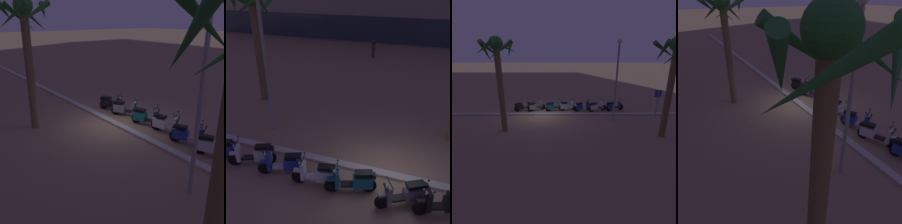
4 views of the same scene
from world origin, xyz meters
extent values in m
plane|color=#93755B|center=(0.00, 0.00, 0.00)|extent=(200.00, 200.00, 0.00)
cube|color=#BCB7AD|center=(0.00, -0.04, 0.06)|extent=(60.00, 0.36, 0.12)
cylinder|color=black|center=(-7.50, -1.50, 0.26)|extent=(0.53, 0.24, 0.52)
cylinder|color=black|center=(-6.24, -1.14, 0.26)|extent=(0.53, 0.24, 0.52)
cube|color=black|center=(-6.92, -1.33, 0.32)|extent=(0.65, 0.43, 0.08)
cube|color=#233D9E|center=(-6.45, -1.20, 0.43)|extent=(0.74, 0.49, 0.44)
cube|color=black|center=(-6.43, -1.19, 0.78)|extent=(0.66, 0.45, 0.12)
cube|color=#233D9E|center=(-7.32, -1.45, 0.55)|extent=(0.23, 0.37, 0.66)
cube|color=#233D9E|center=(-7.50, -1.50, 0.55)|extent=(0.35, 0.24, 0.08)
cylinder|color=#333338|center=(-7.40, -1.47, 0.70)|extent=(0.29, 0.15, 0.69)
cylinder|color=black|center=(-7.32, -1.45, 1.02)|extent=(0.19, 0.55, 0.04)
sphere|color=white|center=(-7.42, -1.47, 0.88)|extent=(0.12, 0.12, 0.12)
cube|color=black|center=(-6.16, -1.11, 0.68)|extent=(0.29, 0.26, 0.16)
sphere|color=black|center=(-7.24, -1.67, 1.14)|extent=(0.07, 0.07, 0.07)
sphere|color=black|center=(-7.37, -1.21, 1.14)|extent=(0.07, 0.07, 0.07)
cylinder|color=black|center=(-5.81, -1.43, 0.26)|extent=(0.52, 0.31, 0.52)
cylinder|color=black|center=(-4.58, -0.88, 0.26)|extent=(0.52, 0.31, 0.52)
cube|color=black|center=(-5.24, -1.17, 0.32)|extent=(0.66, 0.50, 0.08)
cube|color=white|center=(-4.79, -0.97, 0.44)|extent=(0.75, 0.57, 0.45)
cube|color=black|center=(-4.77, -0.96, 0.79)|extent=(0.67, 0.52, 0.12)
cube|color=white|center=(-5.65, -1.36, 0.55)|extent=(0.27, 0.37, 0.66)
cube|color=white|center=(-5.81, -1.43, 0.55)|extent=(0.36, 0.28, 0.08)
cylinder|color=#333338|center=(-5.72, -1.39, 0.70)|extent=(0.29, 0.18, 0.69)
cylinder|color=black|center=(-5.65, -1.36, 1.02)|extent=(0.27, 0.53, 0.04)
sphere|color=white|center=(-5.74, -1.40, 0.88)|extent=(0.12, 0.12, 0.12)
cube|color=black|center=(-4.51, -0.84, 0.69)|extent=(0.30, 0.28, 0.16)
sphere|color=black|center=(-5.53, -1.57, 1.14)|extent=(0.07, 0.07, 0.07)
sphere|color=black|center=(-5.73, -1.13, 1.14)|extent=(0.07, 0.07, 0.07)
cylinder|color=black|center=(-4.41, -1.47, 0.26)|extent=(0.52, 0.29, 0.52)
cylinder|color=black|center=(-3.22, -0.97, 0.26)|extent=(0.52, 0.29, 0.52)
cube|color=silver|center=(-3.86, -1.24, 0.32)|extent=(0.66, 0.49, 0.08)
cube|color=#233D9E|center=(-3.42, -1.06, 0.42)|extent=(0.75, 0.56, 0.42)
cube|color=black|center=(-3.41, -1.05, 0.76)|extent=(0.67, 0.51, 0.12)
cube|color=#233D9E|center=(-4.24, -1.40, 0.55)|extent=(0.26, 0.37, 0.66)
cube|color=#233D9E|center=(-4.41, -1.47, 0.55)|extent=(0.36, 0.27, 0.08)
cylinder|color=#333338|center=(-4.31, -1.43, 0.70)|extent=(0.29, 0.17, 0.69)
cylinder|color=black|center=(-4.24, -1.40, 1.02)|extent=(0.25, 0.53, 0.04)
sphere|color=white|center=(-4.33, -1.44, 0.88)|extent=(0.12, 0.12, 0.12)
cube|color=silver|center=(-3.15, -0.94, 0.66)|extent=(0.30, 0.28, 0.16)
sphere|color=black|center=(-4.13, -1.61, 1.14)|extent=(0.07, 0.07, 0.07)
sphere|color=black|center=(-4.32, -1.17, 1.14)|extent=(0.07, 0.07, 0.07)
cylinder|color=black|center=(-2.99, -1.47, 0.26)|extent=(0.53, 0.20, 0.52)
cylinder|color=black|center=(-1.79, -1.22, 0.26)|extent=(0.53, 0.20, 0.52)
cube|color=silver|center=(-2.44, -1.35, 0.32)|extent=(0.64, 0.40, 0.08)
cube|color=white|center=(-2.01, -1.26, 0.43)|extent=(0.73, 0.45, 0.44)
cube|color=black|center=(-1.99, -1.26, 0.79)|extent=(0.65, 0.42, 0.12)
cube|color=white|center=(-2.81, -1.43, 0.55)|extent=(0.21, 0.36, 0.66)
cube|color=white|center=(-2.99, -1.47, 0.55)|extent=(0.35, 0.22, 0.08)
cylinder|color=#333338|center=(-2.89, -1.45, 0.70)|extent=(0.29, 0.13, 0.69)
cylinder|color=black|center=(-2.81, -1.43, 1.02)|extent=(0.15, 0.56, 0.04)
sphere|color=white|center=(-2.91, -1.45, 0.88)|extent=(0.12, 0.12, 0.12)
cube|color=silver|center=(-1.71, -1.20, 0.69)|extent=(0.28, 0.24, 0.16)
sphere|color=black|center=(-2.74, -1.66, 1.14)|extent=(0.07, 0.07, 0.07)
sphere|color=black|center=(-2.84, -1.19, 1.14)|extent=(0.07, 0.07, 0.07)
cylinder|color=black|center=(-1.71, -1.48, 0.26)|extent=(0.52, 0.27, 0.52)
cylinder|color=black|center=(-0.52, -1.05, 0.26)|extent=(0.52, 0.27, 0.52)
cube|color=black|center=(-1.16, -1.28, 0.32)|extent=(0.66, 0.47, 0.08)
cube|color=#197075|center=(-0.73, -1.13, 0.43)|extent=(0.75, 0.53, 0.44)
cube|color=black|center=(-0.71, -1.12, 0.79)|extent=(0.67, 0.49, 0.12)
cube|color=#197075|center=(-1.54, -1.42, 0.55)|extent=(0.25, 0.37, 0.66)
cube|color=#197075|center=(-1.71, -1.48, 0.55)|extent=(0.36, 0.26, 0.08)
cylinder|color=#333338|center=(-1.62, -1.45, 0.70)|extent=(0.29, 0.16, 0.69)
cylinder|color=black|center=(-1.54, -1.42, 1.02)|extent=(0.23, 0.54, 0.04)
sphere|color=white|center=(-1.63, -1.45, 0.88)|extent=(0.12, 0.12, 0.12)
cube|color=black|center=(-0.44, -1.02, 0.69)|extent=(0.29, 0.27, 0.16)
sphere|color=black|center=(-1.44, -1.64, 1.14)|extent=(0.07, 0.07, 0.07)
sphere|color=black|center=(-1.60, -1.19, 1.14)|extent=(0.07, 0.07, 0.07)
cylinder|color=black|center=(0.06, -1.61, 0.26)|extent=(0.50, 0.35, 0.52)
cylinder|color=black|center=(1.15, -0.98, 0.26)|extent=(0.50, 0.35, 0.52)
cube|color=black|center=(0.56, -1.32, 0.32)|extent=(0.66, 0.54, 0.08)
cube|color=slate|center=(0.96, -1.09, 0.43)|extent=(0.75, 0.62, 0.44)
cube|color=black|center=(0.98, -1.08, 0.78)|extent=(0.67, 0.56, 0.12)
cube|color=slate|center=(0.21, -1.52, 0.55)|extent=(0.29, 0.36, 0.66)
cube|color=slate|center=(0.06, -1.61, 0.55)|extent=(0.36, 0.30, 0.08)
cylinder|color=#333338|center=(0.14, -1.56, 0.70)|extent=(0.28, 0.20, 0.69)
cylinder|color=black|center=(0.21, -1.52, 1.02)|extent=(0.32, 0.50, 0.04)
sphere|color=white|center=(0.12, -1.57, 0.88)|extent=(0.12, 0.12, 0.12)
cube|color=black|center=(1.22, -0.94, 0.68)|extent=(0.31, 0.29, 0.16)
cylinder|color=black|center=(1.22, -1.47, 0.26)|extent=(0.52, 0.28, 0.52)
cylinder|color=black|center=(2.40, -1.00, 0.26)|extent=(0.52, 0.28, 0.52)
cube|color=black|center=(1.76, -1.25, 0.32)|extent=(0.66, 0.48, 0.08)
cube|color=black|center=(2.19, -1.08, 0.42)|extent=(0.75, 0.55, 0.43)
cube|color=black|center=(2.21, -1.07, 0.76)|extent=(0.67, 0.50, 0.12)
cube|color=black|center=(1.39, -1.40, 0.55)|extent=(0.26, 0.37, 0.66)
cube|color=black|center=(1.22, -1.47, 0.55)|extent=(0.36, 0.27, 0.08)
cylinder|color=#333338|center=(1.31, -1.43, 0.70)|extent=(0.29, 0.17, 0.69)
cylinder|color=black|center=(1.39, -1.40, 1.02)|extent=(0.24, 0.54, 0.04)
sphere|color=white|center=(1.29, -1.44, 0.88)|extent=(0.12, 0.12, 0.12)
cube|color=black|center=(2.47, -0.97, 0.66)|extent=(0.30, 0.27, 0.16)
sphere|color=black|center=(1.49, -1.62, 1.14)|extent=(0.07, 0.07, 0.07)
sphere|color=black|center=(1.32, -1.17, 1.14)|extent=(0.07, 0.07, 0.07)
cylinder|color=#939399|center=(-9.67, 0.94, 1.20)|extent=(0.09, 0.09, 2.40)
cube|color=#1947B7|center=(-9.66, 0.88, 2.10)|extent=(0.60, 0.09, 0.60)
cube|color=white|center=(-9.66, 0.87, 2.10)|extent=(0.33, 0.05, 0.33)
cylinder|color=brown|center=(-8.42, 4.41, 2.87)|extent=(0.40, 0.40, 5.73)
cone|color=#286B2D|center=(-7.64, 4.31, 5.29)|extent=(0.49, 1.76, 1.33)
cone|color=#286B2D|center=(-8.19, 3.59, 5.38)|extent=(1.83, 0.78, 1.16)
cylinder|color=olive|center=(2.20, 3.43, 2.90)|extent=(0.39, 0.39, 5.81)
sphere|color=#337A33|center=(2.20, 3.43, 5.81)|extent=(0.86, 0.86, 0.86)
cone|color=#337A33|center=(2.87, 3.41, 5.30)|extent=(0.31, 1.54, 1.42)
cone|color=#337A33|center=(2.67, 4.11, 5.55)|extent=(1.62, 1.23, 0.98)
cone|color=#337A33|center=(1.79, 4.04, 5.39)|extent=(1.52, 1.15, 1.27)
cone|color=#337A33|center=(1.42, 3.30, 5.47)|extent=(0.55, 1.74, 1.13)
cone|color=#337A33|center=(1.92, 2.62, 5.60)|extent=(1.79, 0.86, 0.89)
cone|color=#337A33|center=(2.65, 2.92, 5.31)|extent=(1.34, 1.23, 1.41)
cylinder|color=#939399|center=(-5.96, 1.54, 2.94)|extent=(0.14, 0.14, 5.87)
sphere|color=beige|center=(-5.96, 1.54, 6.05)|extent=(0.36, 0.36, 0.36)
camera|label=1|loc=(-10.11, 7.79, 5.28)|focal=42.16mm
camera|label=2|loc=(0.79, -7.73, 6.52)|focal=41.43mm
camera|label=3|loc=(-1.90, 15.27, 5.20)|focal=29.04mm
camera|label=4|loc=(-11.02, 6.41, 6.16)|focal=36.58mm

